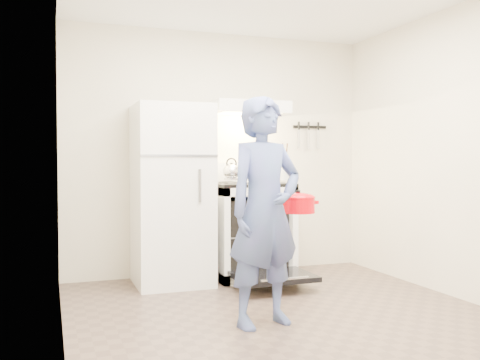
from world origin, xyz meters
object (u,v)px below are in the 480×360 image
object	(u,v)px
tea_kettle	(231,171)
stove_body	(250,232)
refrigerator	(172,195)
dutch_oven	(298,205)
person	(265,211)

from	to	relation	value
tea_kettle	stove_body	bearing A→B (deg)	-20.88
refrigerator	dutch_oven	distance (m)	1.45
stove_body	tea_kettle	bearing A→B (deg)	159.12
dutch_oven	refrigerator	bearing A→B (deg)	119.54
refrigerator	stove_body	world-z (taller)	refrigerator
refrigerator	dutch_oven	xyz separation A→B (m)	(0.72, -1.27, -0.02)
stove_body	dutch_oven	world-z (taller)	dutch_oven
stove_body	refrigerator	bearing A→B (deg)	-178.23
dutch_oven	tea_kettle	bearing A→B (deg)	93.56
refrigerator	tea_kettle	size ratio (longest dim) A/B	6.74
person	dutch_oven	bearing A→B (deg)	18.34
stove_body	person	bearing A→B (deg)	-107.00
stove_body	dutch_oven	bearing A→B (deg)	-94.13
stove_body	person	size ratio (longest dim) A/B	0.56
refrigerator	tea_kettle	bearing A→B (deg)	8.35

